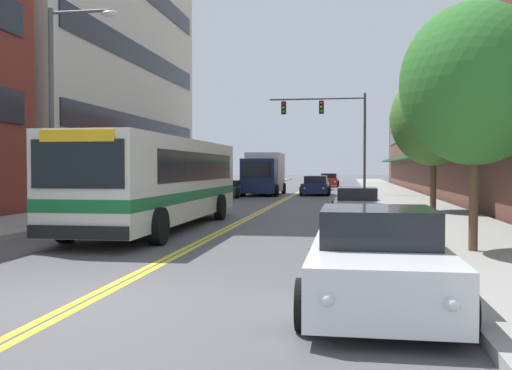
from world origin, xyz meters
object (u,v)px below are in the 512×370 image
Objects in this scene: car_navy_moving_third at (316,186)px; traffic_signal_mast at (333,123)px; car_dark_grey_parked_left_far at (228,189)px; car_white_parked_right_foreground at (378,262)px; street_tree_right_mid at (434,119)px; car_champagne_parked_left_mid at (204,192)px; street_tree_right_near at (475,84)px; car_red_moving_second at (329,181)px; car_silver_parked_right_mid at (357,205)px; box_truck at (264,173)px; street_lamp_left_near at (62,97)px; car_charcoal_moving_lead at (318,183)px; city_bus at (162,178)px.

traffic_signal_mast is at bearing -56.65° from car_navy_moving_third.
car_white_parked_right_foreground is at bearing -74.09° from car_dark_grey_parked_left_far.
street_tree_right_mid reaches higher than car_dark_grey_parked_left_far.
car_champagne_parked_left_mid is 0.75× the size of street_tree_right_near.
car_champagne_parked_left_mid is at bearing -102.39° from car_red_moving_second.
car_red_moving_second is 0.91× the size of car_navy_moving_third.
car_silver_parked_right_mid is 38.90m from car_red_moving_second.
car_navy_moving_third is at bearing 60.29° from car_champagne_parked_left_mid.
traffic_signal_mast reaches higher than street_tree_right_mid.
car_red_moving_second is at bearing 95.62° from street_tree_right_near.
street_tree_right_mid is (9.94, -16.69, 2.57)m from box_truck.
traffic_signal_mast is (-1.39, 18.16, 4.64)m from car_silver_parked_right_mid.
car_silver_parked_right_mid is at bearing -71.51° from box_truck.
car_dark_grey_parked_left_far is at bearing -105.44° from car_red_moving_second.
car_champagne_parked_left_mid is 12.07m from traffic_signal_mast.
traffic_signal_mast is 1.03× the size of street_lamp_left_near.
street_lamp_left_near reaches higher than car_charcoal_moving_lead.
street_tree_right_near is at bearing -80.08° from car_navy_moving_third.
box_truck reaches higher than car_champagne_parked_left_mid.
car_white_parked_right_foreground is at bearing -41.92° from street_lamp_left_near.
car_charcoal_moving_lead is at bearing 97.89° from street_tree_right_near.
car_red_moving_second reaches higher than car_charcoal_moving_lead.
street_tree_right_mid reaches higher than car_navy_moving_third.
car_white_parked_right_foreground reaches higher than car_charcoal_moving_lead.
traffic_signal_mast is (7.23, 2.20, 4.66)m from car_dark_grey_parked_left_far.
car_silver_parked_right_mid is at bearing -85.62° from traffic_signal_mast.
city_bus is 10.66m from street_tree_right_near.
box_truck is at bearing 78.13° from car_champagne_parked_left_mid.
car_dark_grey_parked_left_far is (-1.98, 20.21, -1.13)m from city_bus.
car_navy_moving_third is at bearing 109.49° from street_tree_right_mid.
box_truck reaches higher than car_silver_parked_right_mid.
street_lamp_left_near is (-7.01, -44.87, 3.61)m from car_red_moving_second.
city_bus is at bearing 33.68° from street_lamp_left_near.
car_champagne_parked_left_mid is (-2.06, 13.98, -1.06)m from city_bus.
street_tree_right_mid reaches higher than car_white_parked_right_foreground.
car_navy_moving_third reaches higher than car_dark_grey_parked_left_far.
car_charcoal_moving_lead is at bearing -95.05° from car_red_moving_second.
street_tree_right_mid reaches higher than car_silver_parked_right_mid.
car_white_parked_right_foreground reaches higher than car_silver_parked_right_mid.
car_white_parked_right_foreground is 34.74m from car_navy_moving_third.
car_navy_moving_third is 0.75× the size of street_tree_right_mid.
car_dark_grey_parked_left_far is 23.73m from car_red_moving_second.
car_red_moving_second is at bearing 74.56° from car_dark_grey_parked_left_far.
street_tree_right_near is at bearing -66.39° from car_dark_grey_parked_left_far.
car_champagne_parked_left_mid is 1.02× the size of car_dark_grey_parked_left_far.
car_navy_moving_third is 30.17m from street_tree_right_near.
car_dark_grey_parked_left_far is at bearing 132.81° from street_tree_right_mid.
car_white_parked_right_foreground is 6.51m from street_tree_right_near.
car_white_parked_right_foreground reaches higher than car_navy_moving_third.
car_red_moving_second is at bearing 77.33° from box_truck.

